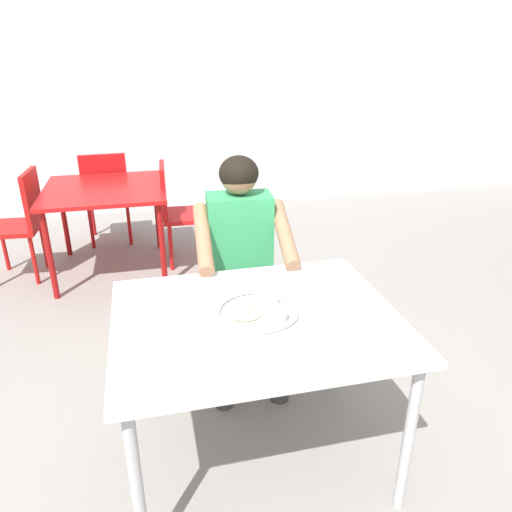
{
  "coord_description": "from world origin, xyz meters",
  "views": [
    {
      "loc": [
        -0.3,
        -1.53,
        1.72
      ],
      "look_at": [
        0.14,
        0.33,
        0.89
      ],
      "focal_mm": 33.66,
      "sensor_mm": 36.0,
      "label": 1
    }
  ],
  "objects": [
    {
      "name": "ground_plane",
      "position": [
        0.0,
        0.0,
        -0.03
      ],
      "size": [
        12.0,
        12.0,
        0.05
      ],
      "primitive_type": "cube",
      "color": "gray"
    },
    {
      "name": "thali_tray",
      "position": [
        0.1,
        0.1,
        0.75
      ],
      "size": [
        0.33,
        0.33,
        0.03
      ],
      "color": "#B7BABF",
      "rests_on": "table_foreground"
    },
    {
      "name": "chair_red_right",
      "position": [
        -0.04,
        2.36,
        0.49
      ],
      "size": [
        0.45,
        0.44,
        0.86
      ],
      "color": "red",
      "rests_on": "ground"
    },
    {
      "name": "chair_red_left",
      "position": [
        -1.26,
        2.35,
        0.5
      ],
      "size": [
        0.42,
        0.43,
        0.87
      ],
      "color": "#AE1412",
      "rests_on": "ground"
    },
    {
      "name": "table_foreground",
      "position": [
        0.08,
        0.08,
        0.67
      ],
      "size": [
        1.13,
        0.9,
        0.74
      ],
      "color": "silver",
      "rests_on": "ground"
    },
    {
      "name": "back_wall",
      "position": [
        0.0,
        3.96,
        1.7
      ],
      "size": [
        12.0,
        0.12,
        3.4
      ],
      "primitive_type": "cube",
      "color": "silver",
      "rests_on": "ground"
    },
    {
      "name": "diner_foreground",
      "position": [
        0.17,
        0.75,
        0.73
      ],
      "size": [
        0.52,
        0.57,
        1.22
      ],
      "color": "#3D3D3D",
      "rests_on": "ground"
    },
    {
      "name": "table_background_red",
      "position": [
        -0.61,
        2.32,
        0.64
      ],
      "size": [
        0.92,
        0.96,
        0.71
      ],
      "color": "#B71414",
      "rests_on": "ground"
    },
    {
      "name": "chair_red_far",
      "position": [
        -0.65,
        2.95,
        0.5
      ],
      "size": [
        0.43,
        0.46,
        0.87
      ],
      "color": "#A81315",
      "rests_on": "ground"
    },
    {
      "name": "chair_foreground",
      "position": [
        0.18,
        0.97,
        0.5
      ],
      "size": [
        0.44,
        0.42,
        0.86
      ],
      "color": "red",
      "rests_on": "ground"
    }
  ]
}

